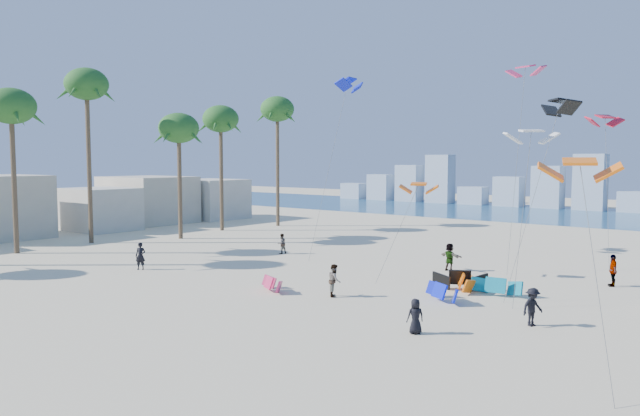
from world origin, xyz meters
The scene contains 10 objects.
ground centered at (0.00, 0.00, 0.00)m, with size 220.00×220.00×0.00m, color beige.
ocean centered at (0.00, 72.00, 0.01)m, with size 220.00×220.00×0.00m, color navy.
kitesurfer_near centered at (-8.73, 11.03, 0.93)m, with size 0.68×0.45×1.87m, color black.
kitesurfer_mid centered at (6.46, 12.99, 0.89)m, with size 0.87×0.67×1.78m, color gray.
kitesurfers_far centered at (11.21, 20.06, 0.88)m, with size 28.33×16.88×1.91m.
grounded_kites centered at (11.99, 17.75, 0.44)m, with size 21.57×11.26×1.00m.
flying_kites centered at (13.16, 23.00, 10.39)m, with size 31.76×28.30×14.72m.
palm_row centered at (-22.08, 16.16, 11.90)m, with size 8.07×44.80×15.75m.
beachfront_buildings centered at (-33.69, 20.82, 2.67)m, with size 11.50×43.00×6.00m.
distant_skyline centered at (-1.19, 82.00, 3.09)m, with size 85.00×3.00×8.40m.
Camera 1 is at (26.15, -12.55, 7.43)m, focal length 33.55 mm.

